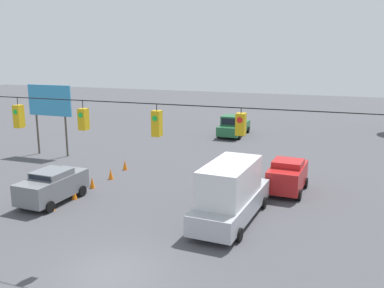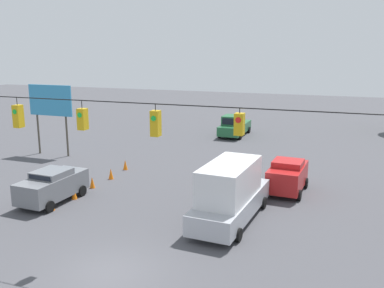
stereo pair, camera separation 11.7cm
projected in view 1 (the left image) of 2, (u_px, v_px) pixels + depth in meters
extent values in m
plane|color=#47474C|center=(111.00, 273.00, 16.78)|extent=(140.00, 140.00, 0.00)
cylinder|color=black|center=(118.00, 102.00, 16.32)|extent=(21.22, 0.04, 0.04)
cube|color=gold|center=(241.00, 124.00, 14.87)|extent=(0.32, 0.36, 0.77)
cylinder|color=black|center=(241.00, 111.00, 14.76)|extent=(0.03, 0.03, 0.18)
cylinder|color=red|center=(240.00, 120.00, 14.65)|extent=(0.20, 0.02, 0.20)
cube|color=gold|center=(157.00, 123.00, 15.95)|extent=(0.32, 0.36, 0.97)
cylinder|color=black|center=(157.00, 107.00, 15.82)|extent=(0.03, 0.03, 0.25)
cylinder|color=green|center=(155.00, 118.00, 15.73)|extent=(0.20, 0.02, 0.20)
cube|color=gold|center=(83.00, 119.00, 17.01)|extent=(0.32, 0.36, 0.85)
cylinder|color=black|center=(83.00, 105.00, 16.88)|extent=(0.03, 0.03, 0.32)
cylinder|color=green|center=(80.00, 115.00, 16.79)|extent=(0.20, 0.02, 0.20)
cube|color=gold|center=(19.00, 116.00, 18.07)|extent=(0.32, 0.36, 0.96)
cylinder|color=black|center=(17.00, 101.00, 17.93)|extent=(0.03, 0.03, 0.32)
cylinder|color=green|center=(15.00, 112.00, 17.85)|extent=(0.20, 0.02, 0.20)
cube|color=slate|center=(53.00, 186.00, 24.37)|extent=(2.08, 4.43, 1.19)
cube|color=slate|center=(52.00, 173.00, 24.20)|extent=(1.82, 1.99, 0.36)
cube|color=black|center=(40.00, 178.00, 23.33)|extent=(1.50, 0.09, 0.25)
cylinder|color=black|center=(22.00, 202.00, 23.58)|extent=(0.25, 0.65, 0.64)
cylinder|color=black|center=(50.00, 207.00, 22.88)|extent=(0.25, 0.65, 0.64)
cylinder|color=black|center=(57.00, 187.00, 26.12)|extent=(0.25, 0.65, 0.64)
cylinder|color=black|center=(82.00, 191.00, 25.42)|extent=(0.25, 0.65, 0.64)
cube|color=#236038|center=(234.00, 128.00, 43.11)|extent=(2.17, 5.56, 0.90)
cube|color=#236038|center=(232.00, 120.00, 42.30)|extent=(1.95, 2.02, 0.90)
cube|color=black|center=(230.00, 122.00, 41.39)|extent=(1.67, 0.04, 0.63)
cylinder|color=black|center=(219.00, 135.00, 41.92)|extent=(0.23, 0.64, 0.64)
cylinder|color=black|center=(240.00, 136.00, 41.21)|extent=(0.23, 0.64, 0.64)
cylinder|color=black|center=(229.00, 128.00, 45.20)|extent=(0.23, 0.64, 0.64)
cylinder|color=black|center=(248.00, 130.00, 44.49)|extent=(0.23, 0.64, 0.64)
cube|color=red|center=(287.00, 176.00, 26.05)|extent=(2.10, 3.95, 1.32)
cube|color=red|center=(288.00, 163.00, 25.86)|extent=(1.83, 1.79, 0.36)
cube|color=black|center=(291.00, 160.00, 26.63)|extent=(1.50, 0.11, 0.25)
cylinder|color=black|center=(306.00, 183.00, 26.96)|extent=(0.26, 0.65, 0.64)
cylinder|color=black|center=(276.00, 179.00, 27.68)|extent=(0.26, 0.65, 0.64)
cylinder|color=black|center=(299.00, 195.00, 24.71)|extent=(0.26, 0.65, 0.64)
cylinder|color=black|center=(267.00, 191.00, 25.43)|extent=(0.26, 0.65, 0.64)
cube|color=#A8AAB2|center=(232.00, 205.00, 21.80)|extent=(2.69, 7.09, 1.00)
cube|color=silver|center=(230.00, 181.00, 21.19)|extent=(2.34, 4.58, 1.78)
cube|color=black|center=(243.00, 169.00, 23.19)|extent=(1.78, 0.14, 1.24)
cylinder|color=black|center=(264.00, 203.00, 23.50)|extent=(0.26, 0.65, 0.64)
cylinder|color=black|center=(225.00, 197.00, 24.37)|extent=(0.26, 0.65, 0.64)
cylinder|color=black|center=(239.00, 235.00, 19.45)|extent=(0.26, 0.65, 0.64)
cylinder|color=black|center=(194.00, 227.00, 20.32)|extent=(0.26, 0.65, 0.64)
cone|color=orange|center=(52.00, 204.00, 23.14)|extent=(0.33, 0.33, 0.73)
cone|color=orange|center=(74.00, 193.00, 24.87)|extent=(0.33, 0.33, 0.73)
cone|color=orange|center=(92.00, 182.00, 26.87)|extent=(0.33, 0.33, 0.73)
cone|color=orange|center=(111.00, 174.00, 28.70)|extent=(0.33, 0.33, 0.73)
cone|color=orange|center=(125.00, 165.00, 30.93)|extent=(0.33, 0.33, 0.73)
cylinder|color=#4C473D|center=(66.00, 137.00, 34.54)|extent=(0.16, 0.16, 3.27)
cylinder|color=#4C473D|center=(38.00, 134.00, 35.47)|extent=(0.16, 0.16, 3.27)
cube|color=#338CBF|center=(49.00, 100.00, 34.38)|extent=(4.01, 0.12, 2.48)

